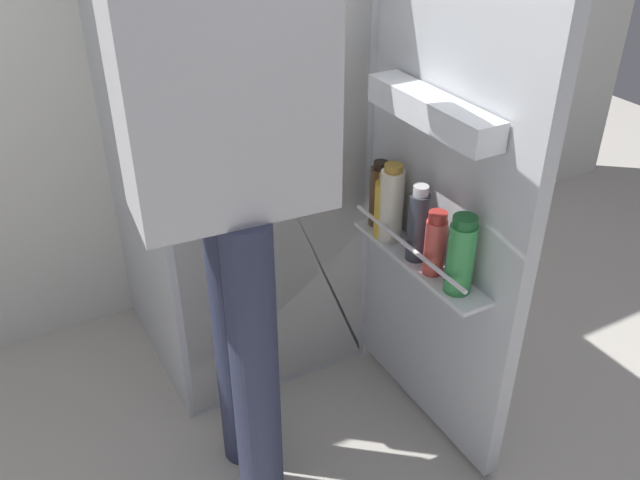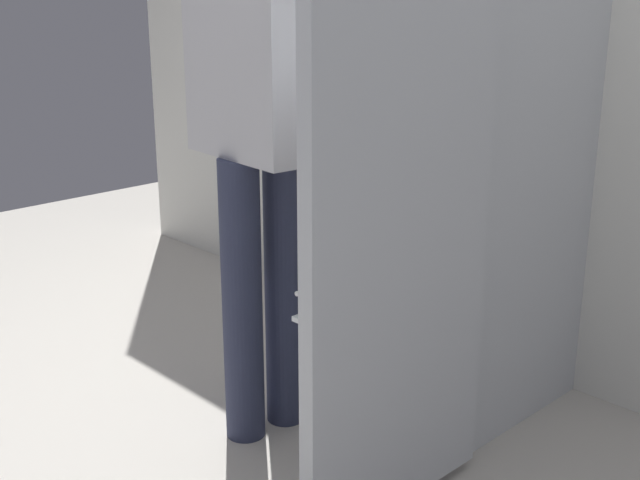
% 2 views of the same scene
% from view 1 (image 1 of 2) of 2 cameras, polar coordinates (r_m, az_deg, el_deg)
% --- Properties ---
extents(ground_plane, '(6.52, 6.52, 0.00)m').
position_cam_1_polar(ground_plane, '(2.14, -0.19, -16.10)').
color(ground_plane, '#B7B2A8').
extents(refrigerator, '(0.69, 1.28, 1.60)m').
position_cam_1_polar(refrigerator, '(2.08, -6.65, 9.24)').
color(refrigerator, silver).
rests_on(refrigerator, ground_plane).
extents(person, '(0.56, 0.78, 1.74)m').
position_cam_1_polar(person, '(1.43, -7.45, 9.53)').
color(person, '#2D334C').
rests_on(person, ground_plane).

